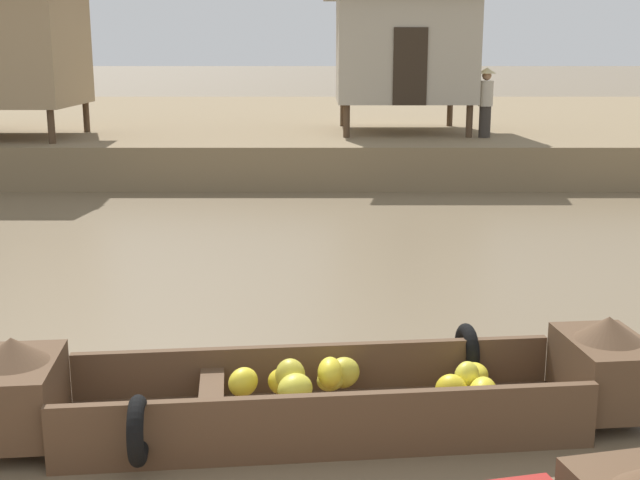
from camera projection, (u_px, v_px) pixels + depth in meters
name	position (u px, v px, depth m)	size (l,w,h in m)	color
ground_plane	(287.00, 247.00, 13.04)	(300.00, 300.00, 0.00)	#726047
riverbank_strip	(304.00, 128.00, 27.67)	(160.00, 20.00, 0.98)	#7F6B4C
banana_boat	(324.00, 393.00, 6.73)	(5.55, 2.13, 0.88)	brown
stilt_house_mid_right	(403.00, 42.00, 20.88)	(4.06, 3.93, 4.49)	#4C3826
vendor_person	(485.00, 99.00, 19.70)	(0.44, 0.44, 1.66)	#332D28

